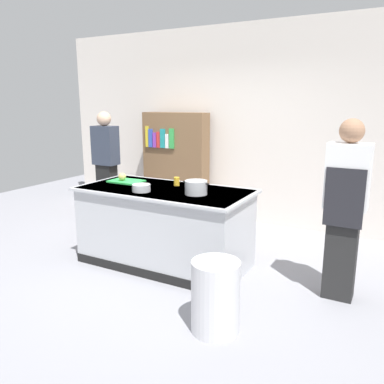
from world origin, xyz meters
The scene contains 12 objects.
ground_plane centered at (0.00, 0.00, 0.00)m, with size 10.00×10.00×0.00m, color gray.
back_wall centered at (0.00, 2.10, 1.50)m, with size 6.40×0.12×3.00m, color silver.
counter_island centered at (0.00, 0.00, 0.47)m, with size 1.98×0.98×0.90m.
cutting_board centered at (-0.62, 0.10, 0.91)m, with size 0.40×0.28×0.02m, color green.
onion centered at (-0.66, 0.07, 0.97)m, with size 0.09×0.09×0.09m, color tan.
stock_pot centered at (0.44, -0.06, 0.97)m, with size 0.31×0.24×0.15m.
mixing_bowl centered at (-0.15, -0.23, 0.94)m, with size 0.20×0.20×0.08m, color #B7BABF.
juice_cup centered at (0.03, 0.22, 0.95)m, with size 0.07×0.07×0.10m, color yellow.
trash_bin centered at (1.11, -0.98, 0.30)m, with size 0.40×0.40×0.61m, color silver.
person_chef centered at (1.92, 0.11, 0.91)m, with size 0.38×0.25×1.72m.
person_guest centered at (-1.77, 1.06, 0.91)m, with size 0.38×0.24×1.72m.
bookshelf centered at (-0.93, 1.80, 0.85)m, with size 1.10×0.31×1.70m.
Camera 1 is at (2.35, -3.64, 1.86)m, focal length 36.53 mm.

